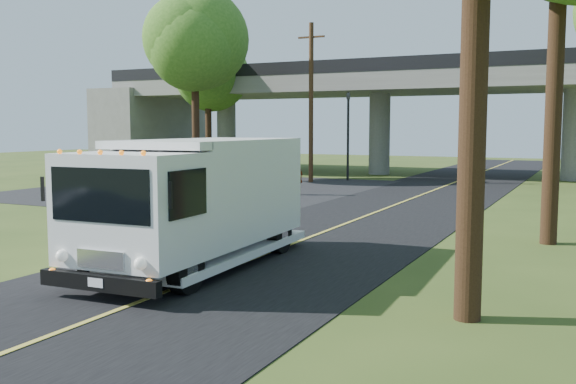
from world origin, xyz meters
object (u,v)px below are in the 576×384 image
Objects in this scene: tree_left_lot at (196,44)px; step_van at (197,198)px; utility_pole at (311,102)px; tree_left_far at (209,64)px; traffic_signal at (348,126)px; red_sedan at (192,182)px; pedestrian at (296,174)px.

tree_left_lot reaches higher than step_van.
tree_left_far reaches higher than utility_pole.
traffic_signal is 0.58× the size of utility_pole.
tree_left_far is 2.19× the size of red_sedan.
tree_left_lot is at bearing -151.89° from traffic_signal.
tree_left_far is at bearing 116.57° from tree_left_lot.
pedestrian is (2.19, -6.68, -3.62)m from utility_pole.
utility_pole reaches higher than red_sedan.
utility_pole is at bearing 18.97° from tree_left_lot.
utility_pole is 0.91× the size of tree_left_far.
red_sedan is (-8.76, 12.60, -0.91)m from step_van.
utility_pole is 10.04m from red_sedan.
utility_pole is 4.60× the size of pedestrian.
tree_left_lot is at bearing -19.47° from pedestrian.
red_sedan is at bearing -57.93° from tree_left_lot.
pedestrian is at bearing 104.57° from step_van.
tree_left_lot is at bearing 121.45° from step_van.
pedestrian reaches higher than red_sedan.
utility_pole is 1.29× the size of step_van.
tree_left_lot is 24.26m from step_van.
utility_pole is at bearing -126.87° from traffic_signal.
pedestrian is at bearing -71.81° from utility_pole.
red_sedan is at bearing -107.66° from traffic_signal.
tree_left_far is at bearing -33.93° from pedestrian.
pedestrian is (0.69, -8.68, -2.22)m from traffic_signal.
traffic_signal is at bearing -9.65° from tree_left_far.
tree_left_lot is at bearing -63.43° from tree_left_far.
tree_left_lot is at bearing 45.31° from red_sedan.
tree_left_lot is 6.72m from tree_left_far.
step_van is (16.05, -25.44, -5.88)m from tree_left_far.
pedestrian is (8.49, -4.51, -6.92)m from tree_left_lot.
red_sedan is at bearing -60.43° from tree_left_far.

